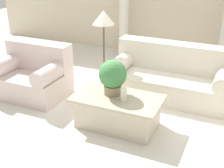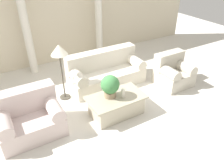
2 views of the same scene
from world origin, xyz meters
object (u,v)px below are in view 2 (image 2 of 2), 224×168
at_px(sofa_long, 105,72).
at_px(coffee_table, 116,105).
at_px(loveseat, 30,117).
at_px(armchair, 173,72).
at_px(floor_lamp, 59,54).
at_px(potted_plant, 110,86).

bearing_deg(sofa_long, coffee_table, -108.69).
bearing_deg(coffee_table, loveseat, 167.68).
xyz_separation_m(sofa_long, armchair, (1.56, -0.95, 0.01)).
xyz_separation_m(sofa_long, coffee_table, (-0.44, -1.30, -0.12)).
bearing_deg(loveseat, armchair, -0.52).
xyz_separation_m(coffee_table, floor_lamp, (-0.78, 1.19, 0.96)).
distance_m(coffee_table, potted_plant, 0.52).
relative_size(sofa_long, floor_lamp, 1.43).
distance_m(loveseat, floor_lamp, 1.51).
bearing_deg(sofa_long, floor_lamp, -174.62).
relative_size(coffee_table, armchair, 1.46).
xyz_separation_m(sofa_long, floor_lamp, (-1.22, -0.11, 0.84)).
bearing_deg(sofa_long, potted_plant, -114.20).
relative_size(loveseat, coffee_table, 0.96).
height_order(sofa_long, armchair, sofa_long).
bearing_deg(armchair, sofa_long, 148.74).
distance_m(sofa_long, floor_lamp, 1.48).
distance_m(loveseat, armchair, 3.77).
bearing_deg(potted_plant, coffee_table, -33.67).
distance_m(potted_plant, floor_lamp, 1.37).
bearing_deg(coffee_table, potted_plant, 146.33).
xyz_separation_m(potted_plant, armchair, (2.11, 0.28, -0.38)).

